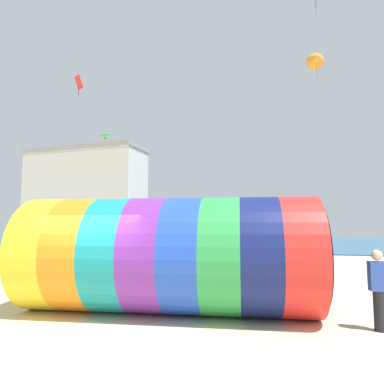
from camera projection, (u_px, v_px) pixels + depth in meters
ground_plane at (88, 321)px, 8.03m from camera, size 120.00×120.00×0.00m
sea at (267, 242)px, 46.65m from camera, size 120.00×40.00×0.10m
giant_inflatable_tube at (169, 254)px, 8.96m from camera, size 7.93×4.20×2.97m
kite_handler at (378, 289)px, 7.36m from camera, size 0.39×0.28×1.72m
kite_green_parafoil at (105, 135)px, 18.64m from camera, size 0.77×0.54×0.39m
kite_orange_delta at (316, 59)px, 21.81m from camera, size 1.23×1.37×2.13m
kite_red_diamond at (79, 83)px, 22.38m from camera, size 0.69×0.57×1.44m
bystander_near_water at (201, 254)px, 15.90m from camera, size 0.41×0.41×1.77m
bystander_mid_beach at (80, 249)px, 20.31m from camera, size 0.42×0.39×1.68m
promenade_building at (85, 196)px, 39.88m from camera, size 14.23×4.91×11.24m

